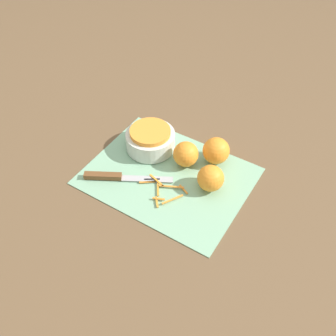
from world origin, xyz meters
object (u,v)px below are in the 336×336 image
Objects in this scene: orange_right at (216,151)px; bowl_speckled at (150,139)px; orange_back at (186,154)px; knife at (113,177)px; orange_left at (211,178)px.

bowl_speckled is at bearing -164.77° from orange_right.
orange_right is 1.06× the size of orange_back.
orange_right reaches higher than orange_back.
orange_left reaches higher than knife.
orange_back is (-0.11, 0.05, 0.00)m from orange_left.
orange_right is 0.09m from orange_back.
bowl_speckled is 1.88× the size of orange_right.
orange_left and orange_back have the same top height.
knife is 2.91× the size of orange_right.
orange_right reaches higher than knife.
knife is 0.31m from orange_right.
orange_left is (0.24, -0.05, 0.00)m from bowl_speckled.
orange_left is 1.00× the size of orange_back.
knife is at bearing -96.61° from bowl_speckled.
orange_right is at bearing 15.23° from bowl_speckled.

